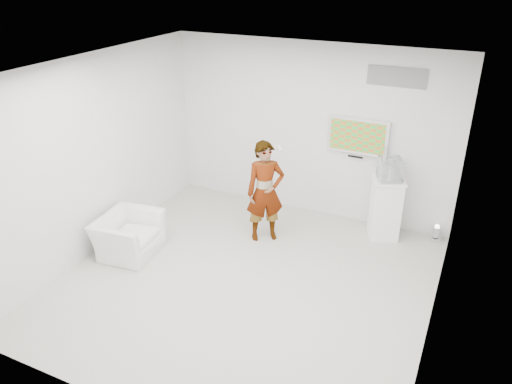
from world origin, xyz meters
TOP-DOWN VIEW (x-y plane):
  - room at (0.00, 0.00)m, footprint 5.01×5.01m
  - tv at (0.85, 2.45)m, footprint 1.00×0.08m
  - logo_decal at (1.35, 2.49)m, footprint 0.90×0.02m
  - person at (-0.26, 1.25)m, footprint 0.73×0.68m
  - armchair at (-1.99, -0.07)m, footprint 0.93×1.03m
  - pedestal at (1.48, 2.13)m, footprint 0.64×0.64m
  - floor_uplight at (2.30, 2.34)m, footprint 0.22×0.22m
  - vitrine at (1.48, 2.13)m, footprint 0.47×0.47m
  - console at (1.48, 2.13)m, footprint 0.13×0.18m
  - wii_remote at (-0.15, 1.51)m, footprint 0.12×0.14m

SIDE VIEW (x-z plane):
  - floor_uplight at x=2.30m, z-range 0.00..0.28m
  - armchair at x=-1.99m, z-range 0.00..0.62m
  - pedestal at x=1.48m, z-range 0.00..1.02m
  - person at x=-0.26m, z-range 0.00..1.67m
  - console at x=1.48m, z-range 1.02..1.26m
  - vitrine at x=1.48m, z-range 1.02..1.37m
  - wii_remote at x=-0.15m, z-range 1.48..1.52m
  - room at x=0.00m, z-range 0.00..3.00m
  - tv at x=0.85m, z-range 1.25..1.85m
  - logo_decal at x=1.35m, z-range 2.40..2.70m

